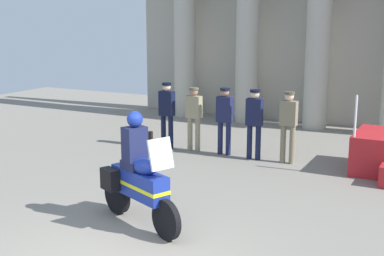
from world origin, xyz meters
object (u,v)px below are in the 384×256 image
Objects in this scene: officer_in_row_0 at (167,110)px; briefcase_on_ground at (148,139)px; motorcycle_with_rider at (137,178)px; officer_in_row_1 at (194,114)px; officer_in_row_3 at (254,119)px; officer_in_row_4 at (288,121)px; officer_in_row_2 at (225,116)px.

briefcase_on_ground is (-0.59, 0.01, -0.84)m from officer_in_row_0.
officer_in_row_1 is at bearing 130.06° from motorcycle_with_rider.
officer_in_row_4 reaches higher than officer_in_row_3.
motorcycle_with_rider reaches higher than officer_in_row_1.
officer_in_row_2 is at bearing -1.77° from officer_in_row_4.
officer_in_row_2 is 0.99× the size of officer_in_row_3.
motorcycle_with_rider is (-1.09, -4.71, -0.21)m from officer_in_row_4.
officer_in_row_0 is 0.88× the size of motorcycle_with_rider.
officer_in_row_3 is at bearing -179.95° from officer_in_row_0.
officer_in_row_2 is (0.84, 0.02, 0.02)m from officer_in_row_1.
officer_in_row_3 is 4.71× the size of briefcase_on_ground.
briefcase_on_ground is at bearing 1.94° from officer_in_row_2.
officer_in_row_3 is at bearing 110.47° from motorcycle_with_rider.
officer_in_row_0 reaches higher than officer_in_row_4.
officer_in_row_4 reaches higher than officer_in_row_2.
motorcycle_with_rider reaches higher than officer_in_row_0.
motorcycle_with_rider reaches higher than officer_in_row_3.
briefcase_on_ground is (-3.00, 0.01, -0.82)m from officer_in_row_3.
officer_in_row_3 is 3.11m from briefcase_on_ground.
officer_in_row_2 is 0.99× the size of officer_in_row_4.
motorcycle_with_rider is at bearing 86.84° from officer_in_row_3.
briefcase_on_ground is at bearing -1.15° from officer_in_row_0.
officer_in_row_0 is at bearing 138.33° from motorcycle_with_rider.
motorcycle_with_rider is 5.47m from briefcase_on_ground.
officer_in_row_4 is 3.92m from briefcase_on_ground.
officer_in_row_1 reaches higher than briefcase_on_ground.
officer_in_row_2 is 2.33m from briefcase_on_ground.
officer_in_row_0 is 1.01× the size of officer_in_row_4.
officer_in_row_1 is 0.85m from officer_in_row_2.
officer_in_row_1 is 1.66m from officer_in_row_3.
officer_in_row_4 is 4.71× the size of briefcase_on_ground.
officer_in_row_3 is (1.66, -0.07, 0.03)m from officer_in_row_1.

